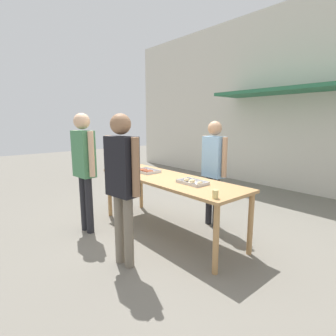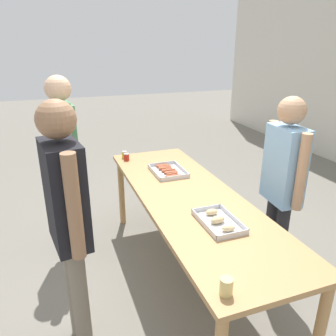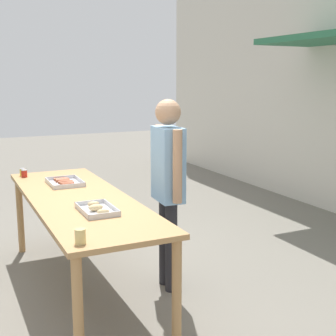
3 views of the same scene
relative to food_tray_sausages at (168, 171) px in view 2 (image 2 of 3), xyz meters
The scene contains 10 objects.
ground_plane 1.06m from the food_tray_sausages, ahead, with size 24.00×24.00×0.00m, color slate.
serving_table 0.58m from the food_tray_sausages, ahead, with size 2.60×0.83×0.87m.
food_tray_sausages is the anchor object (origin of this frame).
food_tray_buns 1.08m from the food_tray_sausages, ahead, with size 0.41×0.25×0.06m.
condiment_jar_mustard 0.68m from the food_tray_sausages, 152.51° to the right, with size 0.06×0.06×0.08m.
condiment_jar_ketchup 0.60m from the food_tray_sausages, 148.89° to the right, with size 0.06×0.06×0.08m.
beer_cup 1.76m from the food_tray_sausages, 10.08° to the right, with size 0.07×0.07×0.10m.
person_server_behind_table 1.13m from the food_tray_sausages, 40.60° to the left, with size 0.52×0.23×1.73m.
person_customer_holding_hotdog 1.04m from the food_tray_sausages, 106.19° to the right, with size 0.54×0.24×1.85m.
person_customer_with_cup 1.42m from the food_tray_sausages, 47.48° to the right, with size 0.55×0.26×1.82m.
Camera 2 is at (2.35, -1.05, 2.10)m, focal length 35.00 mm.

